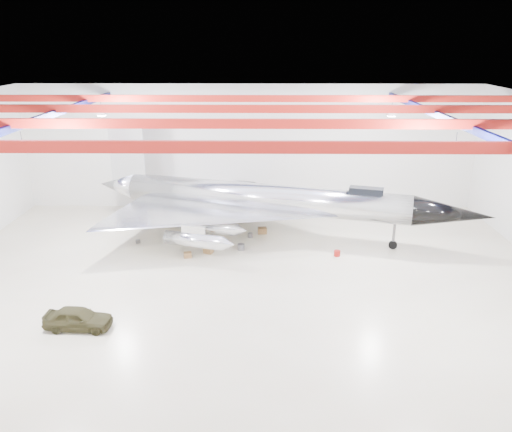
{
  "coord_description": "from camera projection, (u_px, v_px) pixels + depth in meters",
  "views": [
    {
      "loc": [
        1.12,
        -28.75,
        14.4
      ],
      "look_at": [
        0.74,
        2.0,
        3.62
      ],
      "focal_mm": 35.0,
      "sensor_mm": 36.0,
      "label": 1
    }
  ],
  "objects": [
    {
      "name": "ceiling",
      "position": [
        243.0,
        105.0,
        28.26
      ],
      "size": [
        40.0,
        40.0,
        0.0
      ],
      "primitive_type": "plane",
      "rotation": [
        3.14,
        0.0,
        0.0
      ],
      "color": "#0A0F38",
      "rests_on": "wall_back"
    },
    {
      "name": "toolbox_red",
      "position": [
        211.0,
        225.0,
        40.85
      ],
      "size": [
        0.51,
        0.43,
        0.33
      ],
      "primitive_type": "cube",
      "rotation": [
        0.0,
        0.0,
        0.12
      ],
      "color": "maroon",
      "rests_on": "floor"
    },
    {
      "name": "jeep",
      "position": [
        78.0,
        318.0,
        26.28
      ],
      "size": [
        3.62,
        1.61,
        1.21
      ],
      "primitive_type": "imported",
      "rotation": [
        0.0,
        0.0,
        1.52
      ],
      "color": "#322F19",
      "rests_on": "floor"
    },
    {
      "name": "engine_drum",
      "position": [
        241.0,
        247.0,
        36.37
      ],
      "size": [
        0.53,
        0.53,
        0.46
      ],
      "primitive_type": "cylinder",
      "rotation": [
        0.0,
        0.0,
        -0.05
      ],
      "color": "#59595B",
      "rests_on": "floor"
    },
    {
      "name": "parts_bin",
      "position": [
        262.0,
        230.0,
        39.51
      ],
      "size": [
        0.73,
        0.61,
        0.48
      ],
      "primitive_type": "cube",
      "rotation": [
        0.0,
        0.0,
        0.1
      ],
      "color": "olive",
      "rests_on": "floor"
    },
    {
      "name": "crate_ply",
      "position": [
        188.0,
        255.0,
        35.1
      ],
      "size": [
        0.62,
        0.54,
        0.38
      ],
      "primitive_type": "cube",
      "rotation": [
        0.0,
        0.0,
        0.21
      ],
      "color": "olive",
      "rests_on": "floor"
    },
    {
      "name": "floor",
      "position": [
        244.0,
        280.0,
        31.9
      ],
      "size": [
        40.0,
        40.0,
        0.0
      ],
      "primitive_type": "plane",
      "color": "beige",
      "rests_on": "ground"
    },
    {
      "name": "jet_aircraft",
      "position": [
        263.0,
        202.0,
        38.35
      ],
      "size": [
        30.14,
        21.59,
        8.38
      ],
      "rotation": [
        0.0,
        0.0,
        -0.27
      ],
      "color": "silver",
      "rests_on": "floor"
    },
    {
      "name": "wall_back",
      "position": [
        250.0,
        148.0,
        44.24
      ],
      "size": [
        40.0,
        0.0,
        40.0
      ],
      "primitive_type": "plane",
      "rotation": [
        1.57,
        0.0,
        0.0
      ],
      "color": "silver",
      "rests_on": "floor"
    },
    {
      "name": "spares_box",
      "position": [
        250.0,
        235.0,
        38.72
      ],
      "size": [
        0.48,
        0.48,
        0.34
      ],
      "primitive_type": "cylinder",
      "rotation": [
        0.0,
        0.0,
        -0.33
      ],
      "color": "#59595B",
      "rests_on": "floor"
    },
    {
      "name": "tool_chest",
      "position": [
        337.0,
        253.0,
        35.35
      ],
      "size": [
        0.53,
        0.53,
        0.41
      ],
      "primitive_type": "cylinder",
      "rotation": [
        0.0,
        0.0,
        -0.21
      ],
      "color": "maroon",
      "rests_on": "floor"
    },
    {
      "name": "crate_small",
      "position": [
        138.0,
        241.0,
        37.67
      ],
      "size": [
        0.41,
        0.38,
        0.23
      ],
      "primitive_type": "cube",
      "rotation": [
        0.0,
        0.0,
        0.4
      ],
      "color": "#59595B",
      "rests_on": "floor"
    },
    {
      "name": "ceiling_structure",
      "position": [
        243.0,
        117.0,
        28.49
      ],
      "size": [
        39.5,
        29.5,
        1.08
      ],
      "color": "maroon",
      "rests_on": "ceiling"
    },
    {
      "name": "oil_barrel",
      "position": [
        208.0,
        250.0,
        35.84
      ],
      "size": [
        0.76,
        0.7,
        0.43
      ],
      "primitive_type": "cube",
      "rotation": [
        0.0,
        0.0,
        -0.4
      ],
      "color": "olive",
      "rests_on": "floor"
    }
  ]
}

